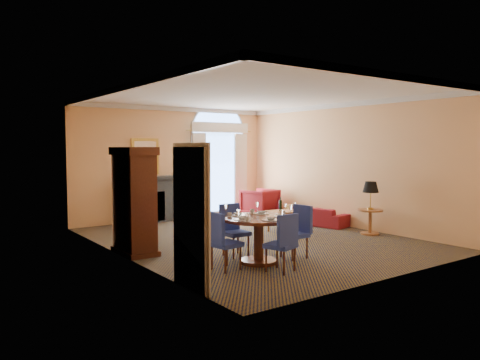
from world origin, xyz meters
TOP-DOWN VIEW (x-y plane):
  - ground at (0.00, 0.00)m, footprint 7.50×7.50m
  - room_envelope at (-0.03, 0.67)m, footprint 6.04×7.52m
  - armoire at (-2.72, 0.20)m, footprint 0.59×1.05m
  - dining_table at (-1.23, -1.79)m, footprint 1.31×1.31m
  - dining_chair_north at (-1.26, -1.02)m, footprint 0.44×0.46m
  - dining_chair_south at (-1.29, -2.54)m, footprint 0.55×0.55m
  - dining_chair_east at (-0.36, -1.87)m, footprint 0.48×0.47m
  - dining_chair_west at (-2.05, -1.82)m, footprint 0.49×0.49m
  - sofa at (2.55, 0.54)m, footprint 0.99×1.75m
  - armchair at (2.23, 2.61)m, footprint 1.08×1.10m
  - coffee_table at (1.30, 0.34)m, footprint 1.08×0.73m
  - side_table at (2.60, -1.15)m, footprint 0.59×0.59m

SIDE VIEW (x-z plane):
  - ground at x=0.00m, z-range 0.00..0.00m
  - sofa at x=2.55m, z-range 0.00..0.48m
  - armchair at x=2.23m, z-range 0.00..0.83m
  - coffee_table at x=1.30m, z-range 0.04..0.89m
  - dining_chair_north at x=-1.26m, z-range 0.07..1.04m
  - dining_chair_south at x=-1.29m, z-range 0.07..1.04m
  - dining_chair_east at x=-0.36m, z-range 0.07..1.04m
  - dining_chair_west at x=-2.05m, z-range 0.07..1.04m
  - dining_table at x=-1.23m, z-range 0.10..1.12m
  - side_table at x=2.60m, z-range 0.18..1.40m
  - armoire at x=-2.72m, z-range -0.04..2.02m
  - room_envelope at x=-0.03m, z-range 0.78..4.23m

